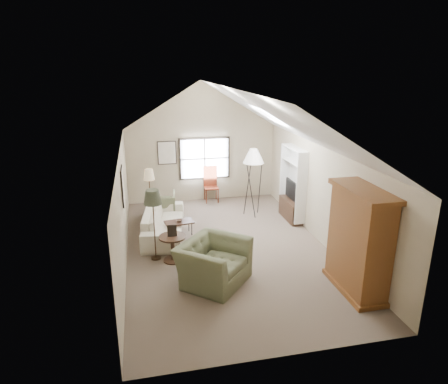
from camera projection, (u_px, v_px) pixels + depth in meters
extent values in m
cube|color=brown|center=(227.00, 249.00, 10.16)|extent=(5.00, 8.00, 0.01)
cube|color=tan|center=(202.00, 164.00, 13.49)|extent=(5.00, 0.01, 2.50)
cube|color=tan|center=(285.00, 289.00, 6.05)|extent=(5.00, 0.01, 2.50)
cube|color=tan|center=(123.00, 210.00, 9.27)|extent=(0.01, 8.00, 2.50)
cube|color=tan|center=(322.00, 196.00, 10.27)|extent=(0.01, 8.00, 2.50)
cube|color=black|center=(205.00, 158.00, 13.41)|extent=(1.72, 0.08, 1.42)
cube|color=black|center=(123.00, 186.00, 9.40)|extent=(0.68, 0.04, 0.88)
cube|color=black|center=(167.00, 153.00, 13.09)|extent=(0.62, 0.04, 0.78)
cube|color=brown|center=(359.00, 241.00, 8.02)|extent=(0.60, 1.50, 2.20)
cube|color=white|center=(293.00, 183.00, 11.76)|extent=(0.32, 1.30, 2.10)
cube|color=#382316|center=(291.00, 210.00, 12.02)|extent=(0.34, 1.18, 0.60)
cube|color=black|center=(292.00, 190.00, 11.83)|extent=(0.05, 0.90, 0.55)
imported|color=beige|center=(164.00, 222.00, 10.91)|extent=(1.35, 2.67, 0.75)
imported|color=#5D6043|center=(213.00, 263.00, 8.51)|extent=(1.86, 1.87, 0.92)
imported|color=#5E6345|center=(162.00, 205.00, 12.18)|extent=(0.90, 0.92, 0.77)
cube|color=#362116|center=(179.00, 228.00, 10.94)|extent=(0.82, 0.54, 0.39)
imported|color=#3C2618|center=(179.00, 221.00, 10.87)|extent=(0.21, 0.21, 0.05)
cylinder|color=#3E2919|center=(173.00, 248.00, 9.46)|extent=(0.72, 0.72, 0.64)
cube|color=maroon|center=(211.00, 185.00, 13.47)|extent=(0.48, 0.48, 1.19)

